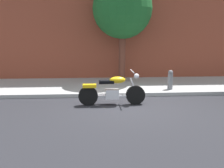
# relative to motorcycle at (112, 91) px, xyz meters

# --- Properties ---
(ground_plane) EXTENTS (60.00, 60.00, 0.00)m
(ground_plane) POSITION_rel_motorcycle_xyz_m (0.50, -0.21, -0.46)
(ground_plane) COLOR #28282D
(sidewalk) EXTENTS (20.35, 3.36, 0.14)m
(sidewalk) POSITION_rel_motorcycle_xyz_m (0.50, 2.68, -0.39)
(sidewalk) COLOR #A5A5A5
(sidewalk) RESTS_ON ground
(building_facade) EXTENTS (20.35, 0.50, 7.23)m
(building_facade) POSITION_rel_motorcycle_xyz_m (0.50, 4.61, 3.16)
(building_facade) COLOR brown
(building_facade) RESTS_ON ground
(motorcycle) EXTENTS (2.19, 0.70, 1.13)m
(motorcycle) POSITION_rel_motorcycle_xyz_m (0.00, 0.00, 0.00)
(motorcycle) COLOR black
(motorcycle) RESTS_ON ground
(street_tree) EXTENTS (2.62, 2.62, 4.67)m
(street_tree) POSITION_rel_motorcycle_xyz_m (0.68, 3.43, 2.88)
(street_tree) COLOR brown
(street_tree) RESTS_ON ground
(fire_hydrant) EXTENTS (0.20, 0.20, 0.91)m
(fire_hydrant) POSITION_rel_motorcycle_xyz_m (2.40, 1.57, 0.00)
(fire_hydrant) COLOR slate
(fire_hydrant) RESTS_ON ground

